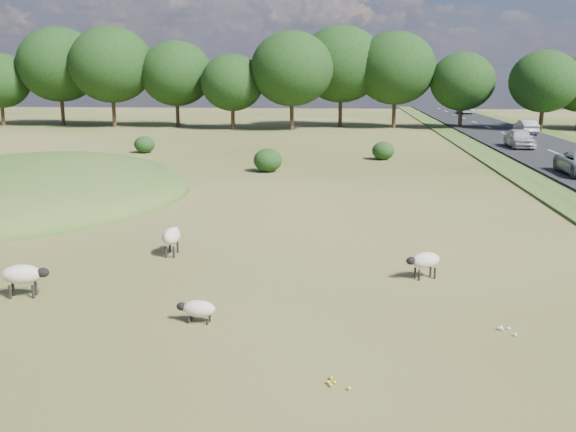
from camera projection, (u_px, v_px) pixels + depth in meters
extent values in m
plane|color=#364917|center=(279.00, 175.00, 39.48)|extent=(160.00, 160.00, 0.00)
ellipsoid|color=#33561E|center=(30.00, 196.00, 32.77)|extent=(16.00, 20.00, 4.00)
cube|color=black|center=(562.00, 157.00, 47.39)|extent=(8.00, 150.00, 0.25)
cylinder|color=black|center=(3.00, 113.00, 77.73)|extent=(0.44, 0.44, 3.12)
cylinder|color=black|center=(62.00, 108.00, 78.07)|extent=(0.44, 0.44, 4.21)
ellipsoid|color=black|center=(59.00, 64.00, 76.96)|extent=(9.83, 9.83, 8.84)
cylinder|color=black|center=(114.00, 109.00, 75.68)|extent=(0.44, 0.44, 4.18)
ellipsoid|color=black|center=(111.00, 65.00, 74.58)|extent=(9.75, 9.75, 8.78)
cylinder|color=black|center=(178.00, 111.00, 75.76)|extent=(0.44, 0.44, 3.61)
ellipsoid|color=black|center=(176.00, 73.00, 74.80)|extent=(8.41, 8.41, 7.57)
cylinder|color=black|center=(233.00, 116.00, 72.45)|extent=(0.44, 0.44, 3.02)
ellipsoid|color=black|center=(232.00, 83.00, 71.65)|extent=(7.04, 7.04, 6.34)
cylinder|color=black|center=(292.00, 112.00, 71.31)|extent=(0.44, 0.44, 3.90)
ellipsoid|color=black|center=(292.00, 69.00, 70.28)|extent=(9.09, 9.09, 8.18)
cylinder|color=black|center=(340.00, 109.00, 75.58)|extent=(0.44, 0.44, 4.22)
ellipsoid|color=black|center=(341.00, 64.00, 74.47)|extent=(9.85, 9.85, 8.86)
cylinder|color=black|center=(394.00, 111.00, 74.13)|extent=(0.44, 0.44, 3.94)
ellipsoid|color=black|center=(395.00, 68.00, 73.09)|extent=(9.20, 9.20, 8.28)
cylinder|color=black|center=(460.00, 115.00, 72.65)|extent=(0.44, 0.44, 3.09)
ellipsoid|color=black|center=(462.00, 81.00, 71.83)|extent=(7.20, 7.20, 6.48)
cylinder|color=black|center=(541.00, 118.00, 68.49)|extent=(0.44, 0.44, 3.12)
ellipsoid|color=black|center=(544.00, 81.00, 67.66)|extent=(7.29, 7.29, 6.56)
ellipsoid|color=black|center=(268.00, 160.00, 40.77)|extent=(1.82, 1.82, 1.49)
ellipsoid|color=black|center=(383.00, 151.00, 46.60)|extent=(1.63, 1.63, 1.33)
ellipsoid|color=black|center=(144.00, 145.00, 50.65)|extent=(1.61, 1.61, 1.32)
ellipsoid|color=beige|center=(426.00, 260.00, 19.40)|extent=(1.06, 0.86, 0.48)
ellipsoid|color=black|center=(411.00, 261.00, 19.22)|extent=(0.37, 0.34, 0.24)
cylinder|color=black|center=(419.00, 275.00, 19.29)|extent=(0.07, 0.07, 0.34)
cylinder|color=black|center=(415.00, 273.00, 19.51)|extent=(0.07, 0.07, 0.34)
cylinder|color=black|center=(435.00, 273.00, 19.48)|extent=(0.07, 0.07, 0.34)
cylinder|color=black|center=(430.00, 271.00, 19.70)|extent=(0.07, 0.07, 0.34)
ellipsoid|color=beige|center=(22.00, 274.00, 17.77)|extent=(1.15, 0.75, 0.55)
ellipsoid|color=black|center=(43.00, 272.00, 17.81)|extent=(0.39, 0.32, 0.27)
cylinder|color=black|center=(36.00, 288.00, 18.03)|extent=(0.08, 0.08, 0.39)
cylinder|color=black|center=(33.00, 292.00, 17.77)|extent=(0.08, 0.08, 0.39)
cylinder|color=black|center=(13.00, 289.00, 17.98)|extent=(0.08, 0.08, 0.39)
cylinder|color=black|center=(10.00, 292.00, 17.72)|extent=(0.08, 0.08, 0.39)
ellipsoid|color=beige|center=(171.00, 236.00, 21.90)|extent=(0.63, 1.11, 0.56)
ellipsoid|color=silver|center=(175.00, 231.00, 22.47)|extent=(0.28, 0.37, 0.28)
cylinder|color=black|center=(170.00, 247.00, 22.32)|extent=(0.08, 0.08, 0.40)
cylinder|color=black|center=(178.00, 247.00, 22.31)|extent=(0.08, 0.08, 0.40)
cylinder|color=black|center=(166.00, 252.00, 21.70)|extent=(0.08, 0.08, 0.40)
cylinder|color=black|center=(174.00, 252.00, 21.69)|extent=(0.08, 0.08, 0.40)
ellipsoid|color=beige|center=(199.00, 309.00, 15.99)|extent=(0.87, 0.51, 0.43)
ellipsoid|color=black|center=(182.00, 306.00, 16.06)|extent=(0.29, 0.23, 0.21)
cylinder|color=black|center=(189.00, 320.00, 15.99)|extent=(0.06, 0.06, 0.16)
cylinder|color=black|center=(191.00, 317.00, 16.19)|extent=(0.06, 0.06, 0.16)
cylinder|color=black|center=(207.00, 322.00, 15.91)|extent=(0.06, 0.06, 0.16)
cylinder|color=black|center=(210.00, 319.00, 16.11)|extent=(0.06, 0.06, 0.16)
imported|color=#97999E|center=(526.00, 127.00, 63.97)|extent=(1.51, 4.34, 1.43)
imported|color=silver|center=(465.00, 109.00, 97.39)|extent=(2.02, 4.97, 1.44)
imported|color=silver|center=(520.00, 138.00, 52.13)|extent=(1.82, 4.52, 1.54)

